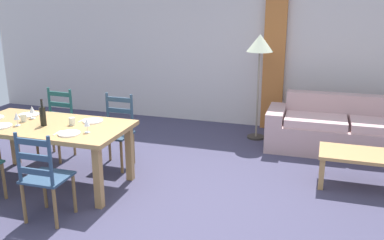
{
  "coord_description": "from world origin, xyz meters",
  "views": [
    {
      "loc": [
        1.51,
        -3.89,
        2.21
      ],
      "look_at": [
        0.03,
        0.8,
        0.75
      ],
      "focal_mm": 39.61,
      "sensor_mm": 36.0,
      "label": 1
    }
  ],
  "objects": [
    {
      "name": "dinner_plate_near_right",
      "position": [
        -1.08,
        -0.13,
        0.76
      ],
      "size": [
        0.24,
        0.24,
        0.02
      ],
      "primitive_type": "cylinder",
      "color": "white",
      "rests_on": "dining_table"
    },
    {
      "name": "dining_table",
      "position": [
        -1.53,
        0.12,
        0.66
      ],
      "size": [
        1.9,
        0.96,
        0.75
      ],
      "color": "#B0834E",
      "rests_on": "ground_plane"
    },
    {
      "name": "coffee_cup_secondary",
      "position": [
        -1.87,
        0.13,
        0.8
      ],
      "size": [
        0.07,
        0.07,
        0.09
      ],
      "primitive_type": "cylinder",
      "color": "beige",
      "rests_on": "dining_table"
    },
    {
      "name": "fork_far_left",
      "position": [
        -2.13,
        0.37,
        0.75
      ],
      "size": [
        0.03,
        0.17,
        0.01
      ],
      "primitive_type": "cube",
      "rotation": [
        0.0,
        0.0,
        0.07
      ],
      "color": "silver",
      "rests_on": "dining_table"
    },
    {
      "name": "dining_chair_far_right",
      "position": [
        -1.05,
        0.87,
        0.48
      ],
      "size": [
        0.42,
        0.41,
        0.96
      ],
      "color": "#2D455A",
      "rests_on": "ground_plane"
    },
    {
      "name": "dining_chair_far_left",
      "position": [
        -1.99,
        0.91,
        0.48
      ],
      "size": [
        0.44,
        0.42,
        0.96
      ],
      "color": "#215650",
      "rests_on": "ground_plane"
    },
    {
      "name": "dinner_plate_near_left",
      "position": [
        -1.98,
        -0.13,
        0.76
      ],
      "size": [
        0.24,
        0.24,
        0.02
      ],
      "primitive_type": "cylinder",
      "color": "white",
      "rests_on": "dining_table"
    },
    {
      "name": "couch",
      "position": [
        1.9,
        2.37,
        0.29
      ],
      "size": [
        2.29,
        0.84,
        0.8
      ],
      "color": "#BD9797",
      "rests_on": "ground_plane"
    },
    {
      "name": "fork_far_right",
      "position": [
        -1.23,
        0.37,
        0.75
      ],
      "size": [
        0.02,
        0.17,
        0.01
      ],
      "primitive_type": "cube",
      "rotation": [
        0.0,
        0.0,
        0.03
      ],
      "color": "silver",
      "rests_on": "dining_table"
    },
    {
      "name": "wine_glass_far_left",
      "position": [
        -1.85,
        0.27,
        0.86
      ],
      "size": [
        0.06,
        0.06,
        0.16
      ],
      "color": "white",
      "rests_on": "dining_table"
    },
    {
      "name": "fork_near_right",
      "position": [
        -1.23,
        -0.13,
        0.75
      ],
      "size": [
        0.03,
        0.17,
        0.01
      ],
      "primitive_type": "cube",
      "rotation": [
        0.0,
        0.0,
        0.1
      ],
      "color": "silver",
      "rests_on": "dining_table"
    },
    {
      "name": "wine_bottle",
      "position": [
        -1.54,
        0.06,
        0.87
      ],
      "size": [
        0.07,
        0.07,
        0.32
      ],
      "color": "black",
      "rests_on": "dining_table"
    },
    {
      "name": "coffee_table",
      "position": [
        1.98,
        1.16,
        0.36
      ],
      "size": [
        0.9,
        0.56,
        0.42
      ],
      "color": "#B0834E",
      "rests_on": "ground_plane"
    },
    {
      "name": "wine_glass_near_left",
      "position": [
        -1.83,
        -0.04,
        0.86
      ],
      "size": [
        0.06,
        0.06,
        0.16
      ],
      "color": "white",
      "rests_on": "dining_table"
    },
    {
      "name": "wall_far",
      "position": [
        0.0,
        3.3,
        1.35
      ],
      "size": [
        9.6,
        0.16,
        2.7
      ],
      "primitive_type": "cube",
      "color": "silver",
      "rests_on": "ground_plane"
    },
    {
      "name": "wine_glass_near_right",
      "position": [
        -0.92,
        -0.02,
        0.86
      ],
      "size": [
        0.06,
        0.06,
        0.16
      ],
      "color": "white",
      "rests_on": "dining_table"
    },
    {
      "name": "ground_plane",
      "position": [
        0.0,
        0.0,
        -0.01
      ],
      "size": [
        9.6,
        9.6,
        0.02
      ],
      "primitive_type": "cube",
      "color": "#3D3A53"
    },
    {
      "name": "dinner_plate_far_left",
      "position": [
        -1.98,
        0.37,
        0.76
      ],
      "size": [
        0.24,
        0.24,
        0.02
      ],
      "primitive_type": "cylinder",
      "color": "white",
      "rests_on": "dining_table"
    },
    {
      "name": "standing_lamp",
      "position": [
        0.55,
        2.56,
        1.41
      ],
      "size": [
        0.4,
        0.4,
        1.64
      ],
      "color": "#332D28",
      "rests_on": "ground_plane"
    },
    {
      "name": "coffee_cup_primary",
      "position": [
        -1.24,
        0.18,
        0.8
      ],
      "size": [
        0.07,
        0.07,
        0.09
      ],
      "primitive_type": "cylinder",
      "color": "beige",
      "rests_on": "dining_table"
    },
    {
      "name": "dinner_plate_far_right",
      "position": [
        -1.08,
        0.37,
        0.76
      ],
      "size": [
        0.24,
        0.24,
        0.02
      ],
      "primitive_type": "cylinder",
      "color": "white",
      "rests_on": "dining_table"
    },
    {
      "name": "dining_chair_near_right",
      "position": [
        -1.05,
        -0.66,
        0.48
      ],
      "size": [
        0.43,
        0.41,
        0.96
      ],
      "color": "navy",
      "rests_on": "ground_plane"
    },
    {
      "name": "curtain_panel_left",
      "position": [
        0.7,
        3.16,
        1.1
      ],
      "size": [
        0.35,
        0.08,
        2.2
      ],
      "primitive_type": "cube",
      "color": "#BE6D33",
      "rests_on": "ground_plane"
    }
  ]
}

